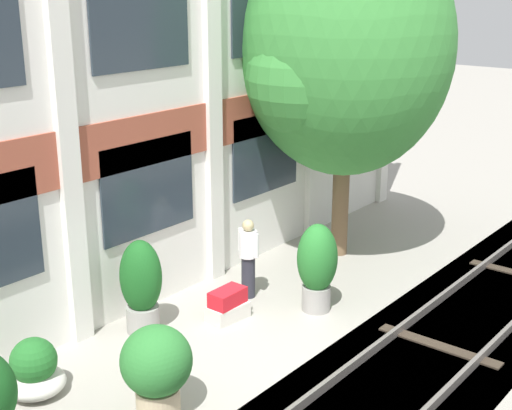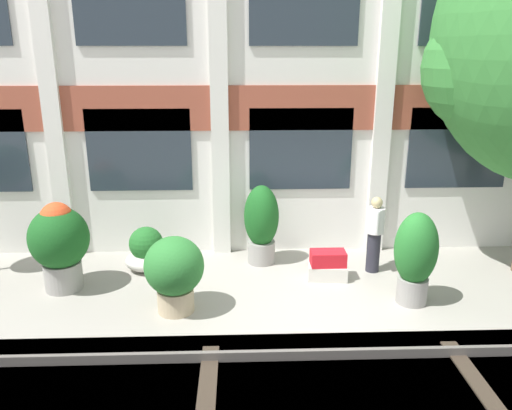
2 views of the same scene
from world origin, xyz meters
TOP-DOWN VIEW (x-y plane):
  - ground_plane at (0.00, 0.00)m, footprint 80.00×80.00m
  - apartment_facade at (-0.00, 2.74)m, footprint 17.02×0.64m
  - rail_tracks at (0.00, -2.32)m, footprint 24.66×2.80m
  - broadleaf_tree at (4.32, 1.22)m, footprint 4.55×4.33m
  - potted_plant_square_trough at (0.40, 1.02)m, footprint 0.78×0.50m
  - potted_plant_ribbed_drum at (1.70, 0.02)m, footprint 0.73×0.73m
  - potted_plant_glazed_jar at (-2.37, -0.13)m, footprint 0.99×0.99m
  - potted_plant_stone_basin at (-0.84, 1.86)m, footprint 0.71×0.71m
  - potted_plant_wide_bowl at (-3.15, 1.60)m, footprint 0.86×0.86m
  - resident_by_doorway at (1.35, 1.34)m, footprint 0.34×0.52m

SIDE VIEW (x-z plane):
  - rail_tracks at x=0.00m, z-range -0.35..0.08m
  - ground_plane at x=0.00m, z-range 0.00..0.00m
  - potted_plant_square_trough at x=0.40m, z-range -0.01..0.55m
  - potted_plant_wide_bowl at x=-3.15m, z-range -0.07..0.81m
  - potted_plant_glazed_jar at x=-2.37m, z-range 0.08..1.40m
  - resident_by_doorway at x=1.35m, z-range 0.05..1.59m
  - potted_plant_stone_basin at x=-0.84m, z-range 0.04..1.68m
  - potted_plant_ribbed_drum at x=1.70m, z-range 0.10..1.75m
  - apartment_facade at x=0.00m, z-range 0.00..7.13m
  - broadleaf_tree at x=4.32m, z-range 0.80..7.83m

